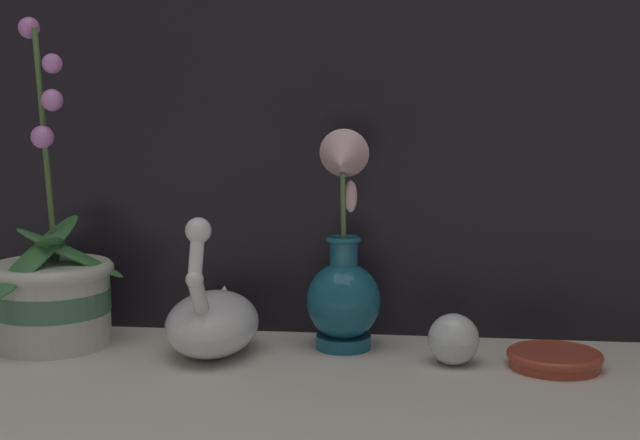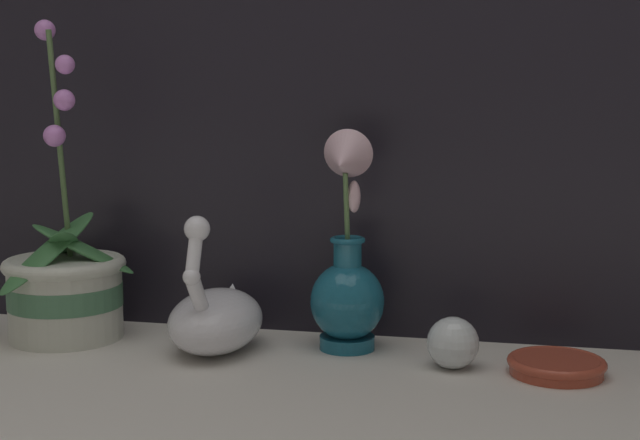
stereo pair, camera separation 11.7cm
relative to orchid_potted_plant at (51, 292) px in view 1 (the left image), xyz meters
The scene contains 6 objects.
ground_plane 0.39m from the orchid_potted_plant, 24.40° to the right, with size 2.80×2.80×0.00m, color beige.
orchid_potted_plant is the anchor object (origin of this frame).
swan_figurine 0.24m from the orchid_potted_plant, ahead, with size 0.12×0.21×0.20m.
blue_vase 0.41m from the orchid_potted_plant, ahead, with size 0.10×0.12×0.31m.
glass_sphere 0.57m from the orchid_potted_plant, ahead, with size 0.07×0.07×0.07m.
amber_dish 0.70m from the orchid_potted_plant, ahead, with size 0.12×0.12×0.02m.
Camera 1 is at (0.17, -1.02, 0.35)m, focal length 50.00 mm.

